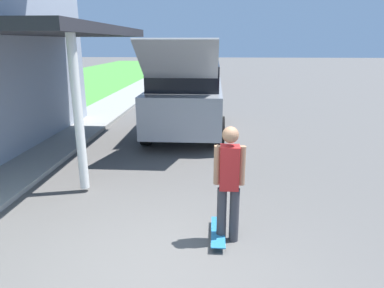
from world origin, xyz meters
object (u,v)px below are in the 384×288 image
at_px(suv_parked, 187,95).
at_px(car_down_street, 188,73).
at_px(skateboarder, 229,180).
at_px(skateboard, 218,232).

bearing_deg(suv_parked, car_down_street, 94.42).
bearing_deg(suv_parked, skateboarder, -80.34).
distance_m(car_down_street, skateboarder, 18.71).
height_order(car_down_street, skateboard, car_down_street).
xyz_separation_m(car_down_street, skateboard, (1.87, -18.55, -0.61)).
bearing_deg(car_down_street, suv_parked, -85.58).
bearing_deg(skateboard, suv_parked, 98.57).
height_order(suv_parked, skateboarder, suv_parked).
distance_m(car_down_street, skateboard, 18.65).
bearing_deg(skateboarder, car_down_street, 96.12).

